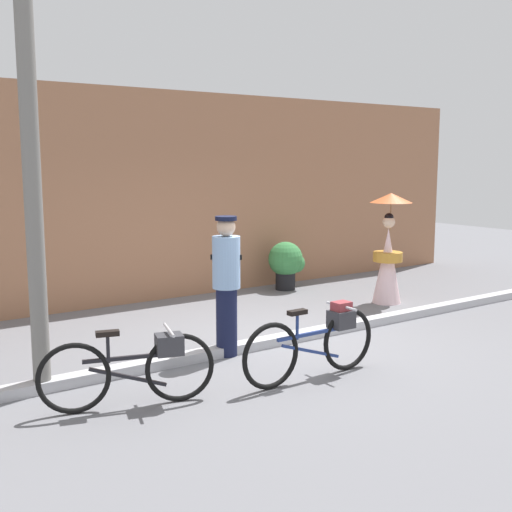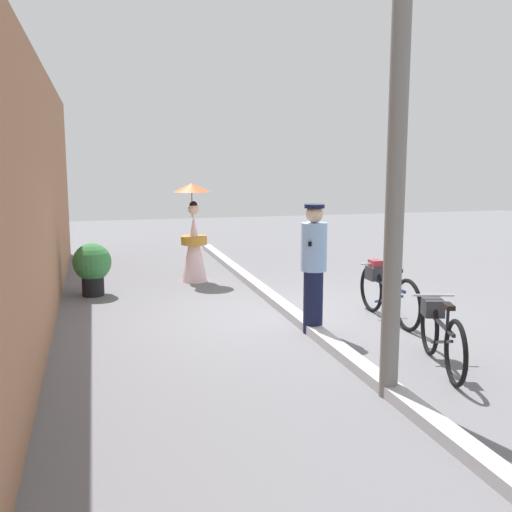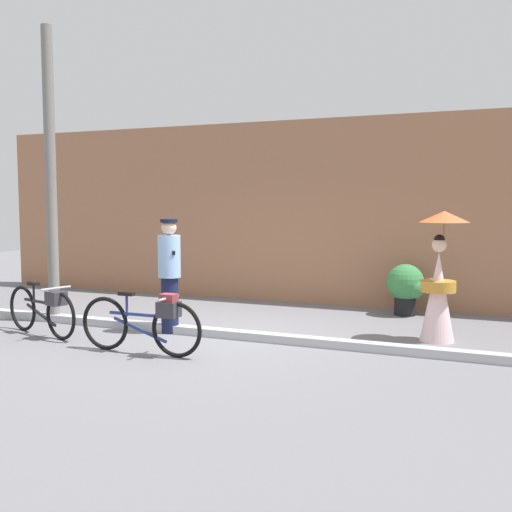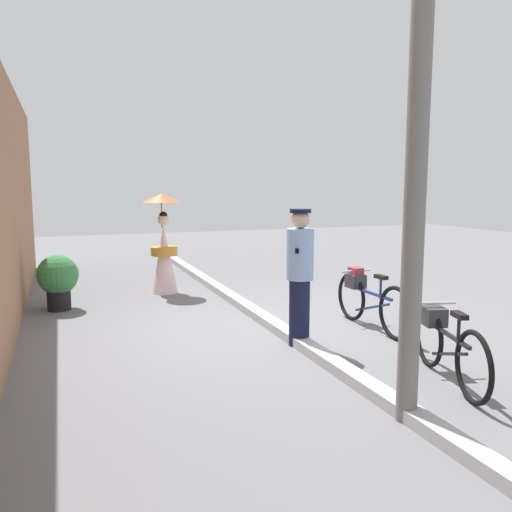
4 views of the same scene
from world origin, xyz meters
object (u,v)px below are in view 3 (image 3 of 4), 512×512
potted_plant_by_door (406,286)px  utility_pole (51,176)px  person_with_parasol (439,280)px  bicycle_far_side (44,309)px  person_officer (169,272)px  bicycle_near_officer (146,322)px

potted_plant_by_door → utility_pole: utility_pole is taller
person_with_parasol → utility_pole: utility_pole is taller
bicycle_far_side → person_officer: bearing=29.5°
person_with_parasol → potted_plant_by_door: bearing=111.6°
bicycle_far_side → utility_pole: utility_pole is taller
potted_plant_by_door → utility_pole: size_ratio=0.19×
bicycle_far_side → person_with_parasol: bearing=19.2°
person_officer → potted_plant_by_door: (3.08, 2.82, -0.41)m
bicycle_far_side → person_with_parasol: size_ratio=0.89×
bicycle_far_side → utility_pole: (-0.63, 0.95, 2.00)m
bicycle_far_side → potted_plant_by_door: potted_plant_by_door is taller
bicycle_near_officer → bicycle_far_side: bicycle_near_officer is taller
bicycle_near_officer → utility_pole: utility_pole is taller
bicycle_near_officer → person_with_parasol: 4.11m
bicycle_near_officer → utility_pole: size_ratio=0.38×
bicycle_near_officer → utility_pole: bearing=153.7°
bicycle_near_officer → potted_plant_by_door: 4.89m
bicycle_near_officer → person_officer: person_officer is taller
person_with_parasol → potted_plant_by_door: 2.02m
bicycle_far_side → potted_plant_by_door: size_ratio=1.84×
bicycle_far_side → person_officer: person_officer is taller
bicycle_near_officer → person_officer: 1.41m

